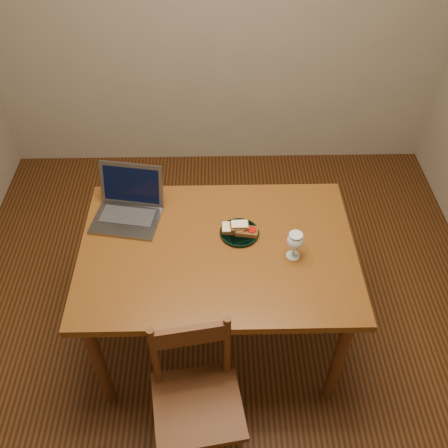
{
  "coord_description": "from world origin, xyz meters",
  "views": [
    {
      "loc": [
        -0.02,
        -1.64,
        2.49
      ],
      "look_at": [
        0.01,
        0.03,
        0.8
      ],
      "focal_mm": 40.0,
      "sensor_mm": 36.0,
      "label": 1
    }
  ],
  "objects_px": {
    "table": "(218,260)",
    "laptop": "(129,203)",
    "chair": "(197,396)",
    "plate": "(239,233)",
    "milk_glass": "(294,245)"
  },
  "relations": [
    {
      "from": "milk_glass",
      "to": "laptop",
      "type": "height_order",
      "value": "laptop"
    },
    {
      "from": "plate",
      "to": "laptop",
      "type": "height_order",
      "value": "laptop"
    },
    {
      "from": "table",
      "to": "chair",
      "type": "height_order",
      "value": "chair"
    },
    {
      "from": "chair",
      "to": "plate",
      "type": "height_order",
      "value": "chair"
    },
    {
      "from": "table",
      "to": "milk_glass",
      "type": "height_order",
      "value": "milk_glass"
    },
    {
      "from": "table",
      "to": "milk_glass",
      "type": "distance_m",
      "value": 0.39
    },
    {
      "from": "plate",
      "to": "milk_glass",
      "type": "bearing_deg",
      "value": -30.89
    },
    {
      "from": "chair",
      "to": "milk_glass",
      "type": "relative_size",
      "value": 2.95
    },
    {
      "from": "chair",
      "to": "laptop",
      "type": "distance_m",
      "value": 0.97
    },
    {
      "from": "chair",
      "to": "plate",
      "type": "xyz_separation_m",
      "value": [
        0.21,
        0.68,
        0.31
      ]
    },
    {
      "from": "plate",
      "to": "table",
      "type": "bearing_deg",
      "value": -140.74
    },
    {
      "from": "milk_glass",
      "to": "laptop",
      "type": "bearing_deg",
      "value": 158.63
    },
    {
      "from": "table",
      "to": "laptop",
      "type": "relative_size",
      "value": 3.54
    },
    {
      "from": "milk_glass",
      "to": "laptop",
      "type": "xyz_separation_m",
      "value": [
        -0.79,
        0.31,
        -0.01
      ]
    },
    {
      "from": "table",
      "to": "milk_glass",
      "type": "xyz_separation_m",
      "value": [
        0.35,
        -0.06,
        0.16
      ]
    }
  ]
}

